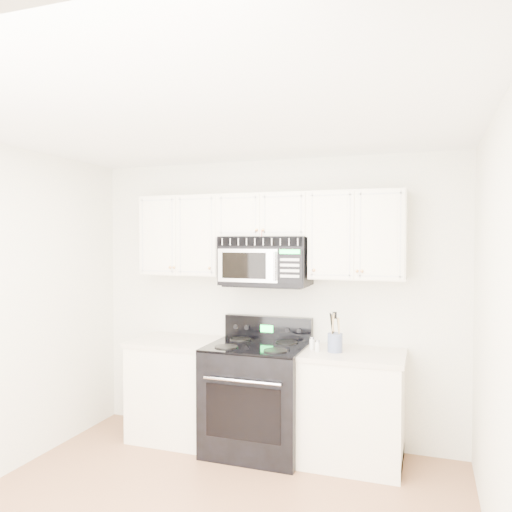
% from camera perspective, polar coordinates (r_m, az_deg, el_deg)
% --- Properties ---
extents(room, '(3.51, 3.51, 2.61)m').
position_cam_1_polar(room, '(3.10, -7.96, -8.50)').
color(room, brown).
rests_on(room, ground).
extents(base_cabinet_left, '(0.86, 0.65, 0.92)m').
position_cam_1_polar(base_cabinet_left, '(4.90, -8.64, -15.11)').
color(base_cabinet_left, silver).
rests_on(base_cabinet_left, ground).
extents(base_cabinet_right, '(0.86, 0.65, 0.92)m').
position_cam_1_polar(base_cabinet_right, '(4.43, 10.91, -17.00)').
color(base_cabinet_right, silver).
rests_on(base_cabinet_right, ground).
extents(range, '(0.84, 0.76, 1.14)m').
position_cam_1_polar(range, '(4.55, 0.16, -15.66)').
color(range, black).
rests_on(range, ground).
extents(upper_cabinets, '(2.44, 0.37, 0.75)m').
position_cam_1_polar(upper_cabinets, '(4.52, 1.18, 2.85)').
color(upper_cabinets, silver).
rests_on(upper_cabinets, ground).
extents(microwave, '(0.79, 0.44, 0.44)m').
position_cam_1_polar(microwave, '(4.48, 1.13, -0.54)').
color(microwave, black).
rests_on(microwave, ground).
extents(utensil_crock, '(0.12, 0.12, 0.33)m').
position_cam_1_polar(utensil_crock, '(4.27, 9.02, -9.62)').
color(utensil_crock, '#4E5B7C').
rests_on(utensil_crock, base_cabinet_right).
extents(shaker_salt, '(0.04, 0.04, 0.10)m').
position_cam_1_polar(shaker_salt, '(4.26, 7.02, -10.14)').
color(shaker_salt, silver).
rests_on(shaker_salt, base_cabinet_right).
extents(shaker_pepper, '(0.05, 0.05, 0.11)m').
position_cam_1_polar(shaker_pepper, '(4.34, 6.43, -9.86)').
color(shaker_pepper, silver).
rests_on(shaker_pepper, base_cabinet_right).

